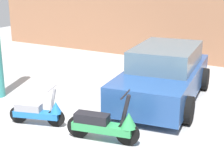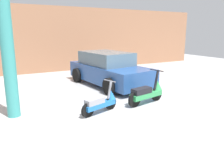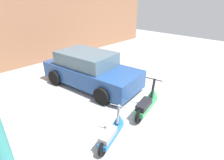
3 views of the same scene
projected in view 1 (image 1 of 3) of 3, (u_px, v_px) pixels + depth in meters
ground_plane at (66, 156)px, 6.58m from camera, size 28.00×28.00×0.00m
wall_back at (198, 14)px, 12.98m from camera, size 19.60×0.12×3.83m
scooter_front_left at (39, 111)px, 7.87m from camera, size 1.31×0.64×0.94m
scooter_front_right at (106, 124)px, 7.06m from camera, size 1.57×0.64×1.11m
car_rear_left at (164, 75)px, 9.44m from camera, size 2.52×4.54×1.48m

